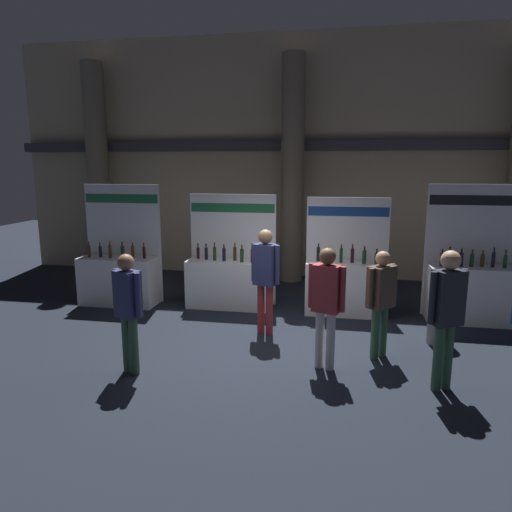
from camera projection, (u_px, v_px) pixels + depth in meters
The scene contains 12 objects.
ground_plane at pixel (262, 343), 7.55m from camera, with size 29.20×29.20×0.00m, color black.
hall_colonnade at pixel (295, 160), 11.61m from camera, with size 14.60×1.03×5.99m.
exhibitor_booth_0 at pixel (119, 275), 9.60m from camera, with size 1.63×0.66×2.45m.
exhibitor_booth_1 at pixel (230, 279), 9.41m from camera, with size 1.78×0.66×2.26m.
exhibitor_booth_2 at pixel (346, 283), 8.98m from camera, with size 1.59×0.66×2.23m.
exhibitor_booth_3 at pixel (474, 288), 8.49m from camera, with size 1.72×0.66×2.50m.
trash_bin at pixel (440, 323), 7.48m from camera, with size 0.38×0.38×0.70m.
visitor_0 at pixel (381, 295), 6.82m from camera, with size 0.45×0.46×1.62m.
visitor_1 at pixel (326, 298), 6.43m from camera, with size 0.52×0.31×1.74m.
visitor_2 at pixel (265, 272), 7.77m from camera, with size 0.50×0.36×1.80m.
visitor_4 at pixel (128, 304), 6.30m from camera, with size 0.46×0.35×1.68m.
visitor_6 at pixel (447, 308), 5.80m from camera, with size 0.49×0.39×1.82m.
Camera 1 is at (1.19, -7.03, 2.85)m, focal length 32.66 mm.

